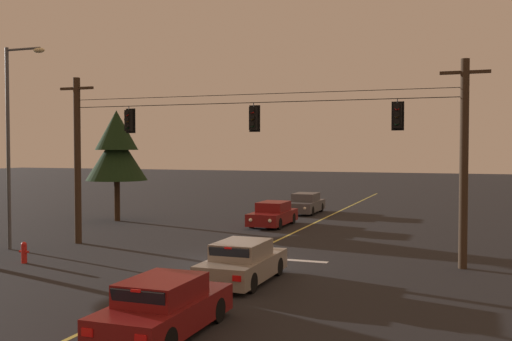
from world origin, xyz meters
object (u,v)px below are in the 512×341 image
Objects in this scene: traffic_light_leftmost at (129,121)px; traffic_light_left_inner at (253,118)px; traffic_light_centre at (397,116)px; car_waiting_near_lane at (243,263)px; car_waiting_second_near at (164,308)px; car_oncoming_lead at (273,215)px; street_lamp_corner at (13,130)px; tree_verge_near at (117,149)px; car_oncoming_trailing at (305,204)px; fire_hydrant at (24,252)px.

traffic_light_leftmost is 1.00× the size of traffic_light_left_inner.
car_waiting_near_lane is (-4.47, -4.90, -5.10)m from traffic_light_centre.
traffic_light_centre reaches higher than car_waiting_second_near.
car_waiting_second_near is at bearing -87.43° from car_waiting_near_lane.
car_oncoming_lead is (3.83, 9.18, -5.10)m from traffic_light_leftmost.
street_lamp_corner is (-12.06, 8.32, 4.64)m from car_waiting_second_near.
tree_verge_near reaches higher than traffic_light_left_inner.
traffic_light_left_inner reaches higher than car_waiting_second_near.
traffic_light_leftmost reaches higher than car_oncoming_trailing.
traffic_light_centre reaches higher than car_oncoming_trailing.
street_lamp_corner is at bearing -113.65° from car_oncoming_trailing.
car_waiting_near_lane is 0.49× the size of street_lamp_corner.
street_lamp_corner is (-8.18, -18.69, 4.64)m from car_oncoming_trailing.
traffic_light_centre is 0.28× the size of car_waiting_second_near.
street_lamp_corner is (-4.33, -2.46, -0.46)m from traffic_light_leftmost.
traffic_light_centre is 0.28× the size of car_oncoming_lead.
car_waiting_near_lane is 5.89m from car_waiting_second_near.
traffic_light_leftmost is 1.45× the size of fire_hydrant.
traffic_light_leftmost is at bearing 146.71° from car_waiting_near_lane.
traffic_light_leftmost is 10.28m from car_waiting_near_lane.
street_lamp_corner reaches higher than traffic_light_centre.
traffic_light_left_inner is 1.45× the size of fire_hydrant.
fire_hydrant is (4.20, -12.87, -4.01)m from tree_verge_near.
car_waiting_second_near is (7.72, -10.79, -5.10)m from traffic_light_leftmost.
traffic_light_left_inner is 14.52m from tree_verge_near.
street_lamp_corner reaches higher than car_oncoming_trailing.
car_waiting_second_near is at bearing -81.07° from traffic_light_left_inner.
tree_verge_near is (-11.99, 8.08, -1.29)m from traffic_light_left_inner.
traffic_light_left_inner is at bearing 106.28° from car_waiting_near_lane.
traffic_light_centre is 18.83m from car_oncoming_trailing.
traffic_light_left_inner is 10.66m from street_lamp_corner.
fire_hydrant is (-9.49, 6.00, -0.21)m from car_waiting_second_near.
car_waiting_near_lane is at bearing -75.55° from car_oncoming_lead.
tree_verge_near is (-17.90, 8.08, -1.29)m from traffic_light_centre.
traffic_light_centre is at bearing -63.53° from car_oncoming_trailing.
car_waiting_near_lane is at bearing -44.03° from tree_verge_near.
street_lamp_corner reaches higher than tree_verge_near.
tree_verge_near is at bearing 126.43° from traffic_light_leftmost.
car_oncoming_trailing is at bearing 76.65° from traffic_light_leftmost.
street_lamp_corner is at bearing -81.20° from tree_verge_near.
traffic_light_leftmost is at bearing -103.35° from car_oncoming_trailing.
car_oncoming_lead is 1.02× the size of car_waiting_second_near.
street_lamp_corner reaches higher than traffic_light_leftmost.
traffic_light_centre is 12.65m from car_waiting_second_near.
car_oncoming_trailing is at bearing 98.16° from car_waiting_second_near.
traffic_light_leftmost is at bearing 125.61° from car_waiting_second_near.
car_oncoming_trailing is 13.31m from tree_verge_near.
fire_hydrant is (-7.80, -4.79, -5.31)m from traffic_light_left_inner.
traffic_light_left_inner reaches higher than car_oncoming_trailing.
traffic_light_left_inner and traffic_light_centre have the same top height.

